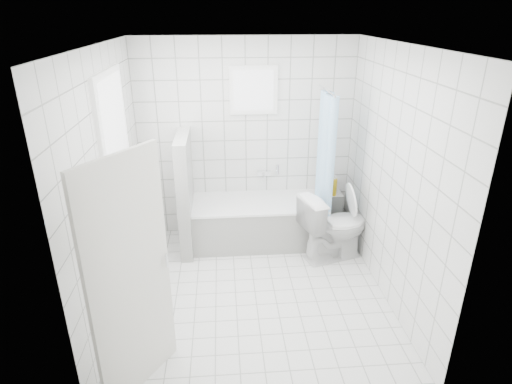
{
  "coord_description": "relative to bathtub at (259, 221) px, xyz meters",
  "views": [
    {
      "loc": [
        -0.3,
        -3.91,
        2.88
      ],
      "look_at": [
        0.04,
        0.35,
        1.05
      ],
      "focal_mm": 30.0,
      "sensor_mm": 36.0,
      "label": 1
    }
  ],
  "objects": [
    {
      "name": "ground",
      "position": [
        -0.14,
        -1.12,
        -0.29
      ],
      "size": [
        3.0,
        3.0,
        0.0
      ],
      "primitive_type": "plane",
      "color": "white",
      "rests_on": "ground"
    },
    {
      "name": "ceiling",
      "position": [
        -0.14,
        -1.12,
        2.31
      ],
      "size": [
        3.0,
        3.0,
        0.0
      ],
      "primitive_type": "plane",
      "rotation": [
        3.14,
        0.0,
        0.0
      ],
      "color": "white",
      "rests_on": "ground"
    },
    {
      "name": "wall_back",
      "position": [
        -0.14,
        0.38,
        1.01
      ],
      "size": [
        2.8,
        0.02,
        2.6
      ],
      "primitive_type": "cube",
      "color": "white",
      "rests_on": "ground"
    },
    {
      "name": "wall_front",
      "position": [
        -0.14,
        -2.62,
        1.01
      ],
      "size": [
        2.8,
        0.02,
        2.6
      ],
      "primitive_type": "cube",
      "color": "white",
      "rests_on": "ground"
    },
    {
      "name": "wall_left",
      "position": [
        -1.54,
        -1.12,
        1.01
      ],
      "size": [
        0.02,
        3.0,
        2.6
      ],
      "primitive_type": "cube",
      "color": "white",
      "rests_on": "ground"
    },
    {
      "name": "wall_right",
      "position": [
        1.26,
        -1.12,
        1.01
      ],
      "size": [
        0.02,
        3.0,
        2.6
      ],
      "primitive_type": "cube",
      "color": "white",
      "rests_on": "ground"
    },
    {
      "name": "window_left",
      "position": [
        -1.49,
        -0.82,
        1.31
      ],
      "size": [
        0.01,
        0.9,
        1.4
      ],
      "primitive_type": "cube",
      "color": "white",
      "rests_on": "wall_left"
    },
    {
      "name": "window_back",
      "position": [
        -0.04,
        0.33,
        1.66
      ],
      "size": [
        0.5,
        0.01,
        0.5
      ],
      "primitive_type": "cube",
      "color": "white",
      "rests_on": "wall_back"
    },
    {
      "name": "window_sill",
      "position": [
        -1.45,
        -0.82,
        0.57
      ],
      "size": [
        0.18,
        1.02,
        0.08
      ],
      "primitive_type": "cube",
      "color": "white",
      "rests_on": "wall_left"
    },
    {
      "name": "door",
      "position": [
        -1.16,
        -2.27,
        0.71
      ],
      "size": [
        0.48,
        0.69,
        2.0
      ],
      "primitive_type": "cube",
      "rotation": [
        0.0,
        0.0,
        -0.59
      ],
      "color": "silver",
      "rests_on": "ground"
    },
    {
      "name": "bathtub",
      "position": [
        0.0,
        0.0,
        0.0
      ],
      "size": [
        1.72,
        0.77,
        0.58
      ],
      "color": "white",
      "rests_on": "ground"
    },
    {
      "name": "partition_wall",
      "position": [
        -0.93,
        -0.05,
        0.46
      ],
      "size": [
        0.15,
        0.85,
        1.5
      ],
      "primitive_type": "cube",
      "color": "white",
      "rests_on": "ground"
    },
    {
      "name": "tiled_ledge",
      "position": [
        0.97,
        0.25,
        -0.02
      ],
      "size": [
        0.4,
        0.24,
        0.55
      ],
      "primitive_type": "cube",
      "color": "white",
      "rests_on": "ground"
    },
    {
      "name": "toilet",
      "position": [
        0.89,
        -0.47,
        0.14
      ],
      "size": [
        0.95,
        0.7,
        0.86
      ],
      "primitive_type": "imported",
      "rotation": [
        0.0,
        0.0,
        1.86
      ],
      "color": "white",
      "rests_on": "ground"
    },
    {
      "name": "curtain_rod",
      "position": [
        0.8,
        -0.02,
        1.71
      ],
      "size": [
        0.02,
        0.8,
        0.02
      ],
      "primitive_type": "cylinder",
      "rotation": [
        1.57,
        0.0,
        0.0
      ],
      "color": "silver",
      "rests_on": "wall_back"
    },
    {
      "name": "shower_curtain",
      "position": [
        0.8,
        -0.16,
        0.81
      ],
      "size": [
        0.14,
        0.48,
        1.78
      ],
      "primitive_type": null,
      "color": "#55B2FB",
      "rests_on": "curtain_rod"
    },
    {
      "name": "tub_faucet",
      "position": [
        0.1,
        0.33,
        0.56
      ],
      "size": [
        0.18,
        0.06,
        0.06
      ],
      "primitive_type": "cube",
      "color": "silver",
      "rests_on": "wall_back"
    },
    {
      "name": "sill_bottles",
      "position": [
        -1.44,
        -0.8,
        0.73
      ],
      "size": [
        0.17,
        0.59,
        0.3
      ],
      "color": "silver",
      "rests_on": "window_sill"
    },
    {
      "name": "ledge_bottles",
      "position": [
        0.99,
        0.23,
        0.37
      ],
      "size": [
        0.2,
        0.15,
        0.24
      ],
      "color": "green",
      "rests_on": "tiled_ledge"
    }
  ]
}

